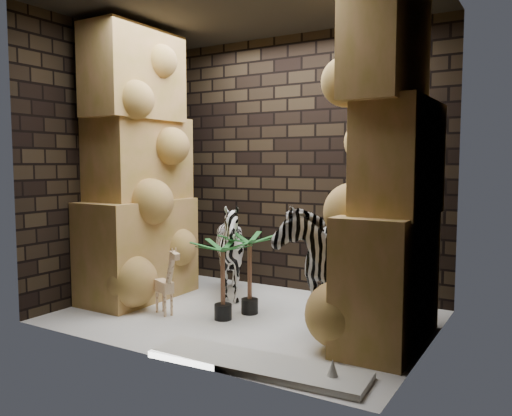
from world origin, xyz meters
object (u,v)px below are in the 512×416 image
Objects in this scene: zebra_left at (231,255)px; surfboard at (256,364)px; zebra_right at (315,251)px; giraffe_toy at (164,279)px; palm_front at (250,273)px; palm_back at (223,280)px.

zebra_left reaches higher than surfboard.
zebra_right is at bearing -6.71° from zebra_left.
zebra_right is at bearing 45.04° from giraffe_toy.
zebra_left reaches higher than palm_front.
zebra_right reaches higher than surfboard.
zebra_left is at bearing 125.24° from surfboard.
palm_back is at bearing 37.80° from giraffe_toy.
palm_front is at bearing 55.50° from giraffe_toy.
palm_back reaches higher than giraffe_toy.
surfboard is at bearing -43.83° from palm_back.
zebra_left is at bearing 96.19° from giraffe_toy.
palm_back is at bearing 132.26° from surfboard.
zebra_left is 1.51× the size of giraffe_toy.
palm_back is at bearing -171.70° from zebra_right.
zebra_right is 1.90× the size of giraffe_toy.
palm_back reaches higher than surfboard.
palm_back is 1.27m from surfboard.
zebra_left reaches higher than giraffe_toy.
zebra_left is (-1.14, 0.27, -0.19)m from zebra_right.
palm_front reaches higher than giraffe_toy.
zebra_left is 1.40× the size of palm_back.
surfboard is at bearing -44.26° from zebra_left.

